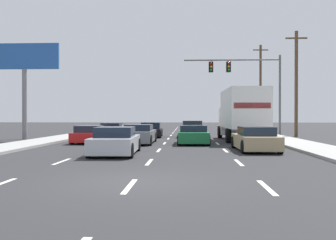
{
  "coord_description": "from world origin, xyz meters",
  "views": [
    {
      "loc": [
        1.43,
        -10.09,
        1.76
      ],
      "look_at": [
        0.21,
        14.7,
        1.5
      ],
      "focal_mm": 40.5,
      "sensor_mm": 36.0,
      "label": 1
    }
  ],
  "objects_px": {
    "car_maroon": "(112,130)",
    "roadside_billboard": "(24,68)",
    "utility_pole_far": "(260,87)",
    "car_green": "(193,135)",
    "traffic_signal_mast": "(241,74)",
    "utility_pole_mid": "(296,82)",
    "car_gray": "(139,135)",
    "car_silver": "(116,142)",
    "car_orange": "(192,130)",
    "car_red": "(90,135)",
    "box_truck": "(242,112)",
    "car_black": "(151,130)",
    "car_tan": "(255,140)"
  },
  "relations": [
    {
      "from": "car_gray",
      "to": "car_black",
      "type": "bearing_deg",
      "value": 89.59
    },
    {
      "from": "car_green",
      "to": "box_truck",
      "type": "relative_size",
      "value": 0.51
    },
    {
      "from": "car_red",
      "to": "car_tan",
      "type": "bearing_deg",
      "value": -28.16
    },
    {
      "from": "box_truck",
      "to": "car_tan",
      "type": "height_order",
      "value": "box_truck"
    },
    {
      "from": "car_gray",
      "to": "car_orange",
      "type": "bearing_deg",
      "value": 64.64
    },
    {
      "from": "car_maroon",
      "to": "roadside_billboard",
      "type": "bearing_deg",
      "value": -151.17
    },
    {
      "from": "car_orange",
      "to": "roadside_billboard",
      "type": "relative_size",
      "value": 0.58
    },
    {
      "from": "utility_pole_far",
      "to": "roadside_billboard",
      "type": "height_order",
      "value": "utility_pole_far"
    },
    {
      "from": "box_truck",
      "to": "traffic_signal_mast",
      "type": "distance_m",
      "value": 9.42
    },
    {
      "from": "car_gray",
      "to": "car_green",
      "type": "bearing_deg",
      "value": -3.47
    },
    {
      "from": "car_gray",
      "to": "utility_pole_far",
      "type": "xyz_separation_m",
      "value": [
        11.96,
        22.0,
        4.74
      ]
    },
    {
      "from": "car_orange",
      "to": "car_maroon",
      "type": "bearing_deg",
      "value": 179.7
    },
    {
      "from": "car_gray",
      "to": "utility_pole_mid",
      "type": "distance_m",
      "value": 15.33
    },
    {
      "from": "car_red",
      "to": "car_green",
      "type": "bearing_deg",
      "value": -5.21
    },
    {
      "from": "box_truck",
      "to": "roadside_billboard",
      "type": "relative_size",
      "value": 1.12
    },
    {
      "from": "utility_pole_mid",
      "to": "roadside_billboard",
      "type": "xyz_separation_m",
      "value": [
        -21.58,
        -4.14,
        0.81
      ]
    },
    {
      "from": "car_silver",
      "to": "utility_pole_mid",
      "type": "distance_m",
      "value": 20.04
    },
    {
      "from": "car_orange",
      "to": "roadside_billboard",
      "type": "bearing_deg",
      "value": -165.54
    },
    {
      "from": "box_truck",
      "to": "car_black",
      "type": "bearing_deg",
      "value": 144.71
    },
    {
      "from": "car_black",
      "to": "box_truck",
      "type": "bearing_deg",
      "value": -35.29
    },
    {
      "from": "car_silver",
      "to": "utility_pole_mid",
      "type": "height_order",
      "value": "utility_pole_mid"
    },
    {
      "from": "car_maroon",
      "to": "car_orange",
      "type": "distance_m",
      "value": 6.73
    },
    {
      "from": "car_maroon",
      "to": "roadside_billboard",
      "type": "height_order",
      "value": "roadside_billboard"
    },
    {
      "from": "traffic_signal_mast",
      "to": "utility_pole_mid",
      "type": "relative_size",
      "value": 1.01
    },
    {
      "from": "roadside_billboard",
      "to": "box_truck",
      "type": "bearing_deg",
      "value": -4.46
    },
    {
      "from": "car_black",
      "to": "car_gray",
      "type": "distance_m",
      "value": 7.71
    },
    {
      "from": "car_gray",
      "to": "car_silver",
      "type": "bearing_deg",
      "value": -91.69
    },
    {
      "from": "car_orange",
      "to": "car_red",
      "type": "bearing_deg",
      "value": -134.18
    },
    {
      "from": "car_gray",
      "to": "utility_pole_far",
      "type": "bearing_deg",
      "value": 61.46
    },
    {
      "from": "car_orange",
      "to": "car_green",
      "type": "xyz_separation_m",
      "value": [
        -0.01,
        -7.6,
        -0.06
      ]
    },
    {
      "from": "roadside_billboard",
      "to": "car_green",
      "type": "bearing_deg",
      "value": -18.6
    },
    {
      "from": "car_black",
      "to": "car_maroon",
      "type": "bearing_deg",
      "value": -175.0
    },
    {
      "from": "car_red",
      "to": "car_gray",
      "type": "relative_size",
      "value": 0.87
    },
    {
      "from": "car_silver",
      "to": "utility_pole_far",
      "type": "height_order",
      "value": "utility_pole_far"
    },
    {
      "from": "car_gray",
      "to": "roadside_billboard",
      "type": "distance_m",
      "value": 11.24
    },
    {
      "from": "car_silver",
      "to": "box_truck",
      "type": "distance_m",
      "value": 12.18
    },
    {
      "from": "car_silver",
      "to": "car_tan",
      "type": "relative_size",
      "value": 1.03
    },
    {
      "from": "car_maroon",
      "to": "car_silver",
      "type": "distance_m",
      "value": 14.65
    },
    {
      "from": "car_black",
      "to": "box_truck",
      "type": "height_order",
      "value": "box_truck"
    },
    {
      "from": "car_maroon",
      "to": "traffic_signal_mast",
      "type": "xyz_separation_m",
      "value": [
        11.34,
        4.04,
        5.1
      ]
    },
    {
      "from": "utility_pole_far",
      "to": "car_orange",
      "type": "bearing_deg",
      "value": -120.08
    },
    {
      "from": "utility_pole_mid",
      "to": "roadside_billboard",
      "type": "distance_m",
      "value": 21.99
    },
    {
      "from": "car_maroon",
      "to": "car_green",
      "type": "bearing_deg",
      "value": -48.64
    },
    {
      "from": "car_black",
      "to": "car_silver",
      "type": "height_order",
      "value": "car_silver"
    },
    {
      "from": "car_silver",
      "to": "car_orange",
      "type": "distance_m",
      "value": 14.77
    },
    {
      "from": "traffic_signal_mast",
      "to": "car_silver",
      "type": "bearing_deg",
      "value": -114.36
    },
    {
      "from": "utility_pole_mid",
      "to": "utility_pole_far",
      "type": "distance_m",
      "value": 13.79
    },
    {
      "from": "car_orange",
      "to": "utility_pole_mid",
      "type": "bearing_deg",
      "value": 5.49
    },
    {
      "from": "box_truck",
      "to": "utility_pole_mid",
      "type": "relative_size",
      "value": 0.91
    },
    {
      "from": "car_tan",
      "to": "roadside_billboard",
      "type": "relative_size",
      "value": 0.59
    }
  ]
}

